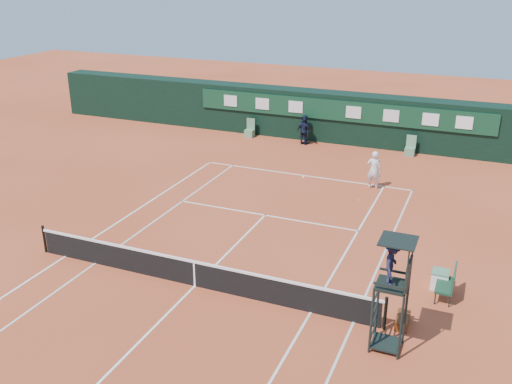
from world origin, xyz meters
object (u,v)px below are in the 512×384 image
Objects in this scene: player_bench at (449,282)px; player at (374,170)px; cooler at (440,279)px; umpire_chair at (393,272)px; tennis_net at (194,273)px.

player is (-4.34, 8.94, 0.35)m from player_bench.
player_bench is 9.95m from player.
cooler is 0.34× the size of player.
cooler is (1.05, 3.94, -2.13)m from umpire_chair.
umpire_chair is at bearing -7.52° from tennis_net.
player reaches higher than tennis_net.
player is (3.63, 11.48, 0.44)m from tennis_net.
player is (-2.98, 12.35, -1.51)m from umpire_chair.
tennis_net is 10.75× the size of player_bench.
cooler is 9.34m from player.
umpire_chair is at bearing -111.77° from player_bench.
player_bench is at bearing -60.26° from cooler.
player is at bearing 115.61° from cooler.
umpire_chair is at bearing 96.50° from player.
player_bench is 1.86× the size of cooler.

